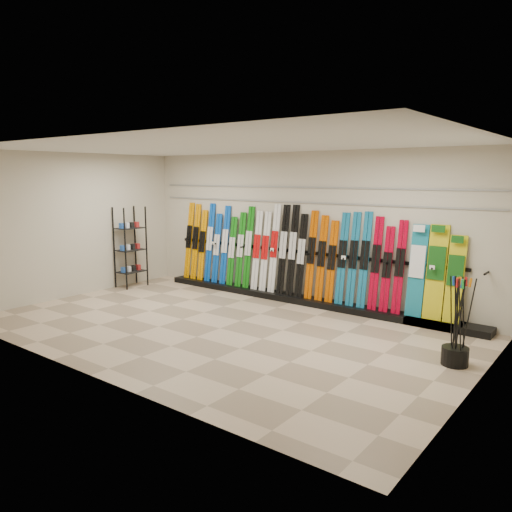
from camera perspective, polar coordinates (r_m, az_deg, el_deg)
The scene contains 13 objects.
floor at distance 8.45m, azimuth -4.14°, elevation -8.25°, with size 8.00×8.00×0.00m, color gray.
back_wall at distance 10.12m, azimuth 5.20°, elevation 3.31°, with size 8.00×8.00×0.00m, color beige.
left_wall at distance 11.18m, azimuth -19.79°, elevation 3.36°, with size 5.00×5.00×0.00m, color beige.
right_wall at distance 6.26m, azimuth 24.26°, elevation -1.11°, with size 5.00×5.00×0.00m, color beige.
ceiling at distance 8.08m, azimuth -4.39°, elevation 12.50°, with size 8.00×8.00×0.00m, color silver.
ski_rack_base at distance 10.07m, azimuth 5.49°, elevation -5.05°, with size 8.00×0.40×0.12m, color black.
skis at distance 10.32m, azimuth 2.55°, elevation 0.47°, with size 5.36×0.27×1.83m.
snowboards at distance 8.93m, azimuth 19.78°, elevation -1.92°, with size 0.92×0.25×1.60m.
accessory_rack at distance 11.73m, azimuth -14.16°, elevation 1.00°, with size 0.40×0.60×1.83m, color black.
pole_bin at distance 7.36m, azimuth 21.78°, elevation -10.57°, with size 0.36×0.36×0.25m, color black.
ski_poles at distance 7.24m, azimuth 22.11°, elevation -6.88°, with size 0.33×0.25×1.18m.
slatwall_rail_0 at distance 10.07m, azimuth 5.18°, elevation 6.13°, with size 7.60×0.02×0.03m, color gray.
slatwall_rail_1 at distance 10.06m, azimuth 5.20°, elevation 7.84°, with size 7.60×0.02×0.03m, color gray.
Camera 1 is at (5.37, -6.02, 2.53)m, focal length 35.00 mm.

